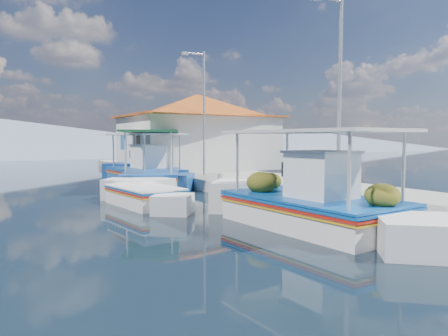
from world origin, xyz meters
TOP-DOWN VIEW (x-y plane):
  - ground at (0.00, 0.00)m, footprint 160.00×160.00m
  - quay at (5.90, 6.00)m, footprint 5.00×44.00m
  - bollards at (3.80, 5.25)m, footprint 0.20×17.20m
  - main_caique at (2.50, 0.89)m, footprint 2.83×8.41m
  - caique_green_canopy at (1.65, 10.53)m, footprint 4.36×7.15m
  - caique_blue_hull at (-0.08, 6.38)m, footprint 2.06×5.51m
  - caique_far at (2.16, 12.70)m, footprint 2.94×7.97m
  - harbor_building at (6.20, 15.00)m, footprint 10.49×10.49m
  - lamp_post_near at (4.51, 2.00)m, footprint 1.21×0.14m
  - lamp_post_far at (4.51, 11.00)m, footprint 1.21×0.14m
  - mountain_ridge at (6.54, 56.00)m, footprint 171.40×96.00m

SIDE VIEW (x-z plane):
  - ground at x=0.00m, z-range 0.00..0.00m
  - quay at x=5.90m, z-range 0.00..0.50m
  - caique_blue_hull at x=-0.08m, z-range -0.23..0.76m
  - caique_green_canopy at x=1.65m, z-range -1.03..1.90m
  - caique_far at x=2.16m, z-range -0.88..1.92m
  - main_caique at x=2.50m, z-range -0.85..1.92m
  - bollards at x=3.80m, z-range 0.50..0.80m
  - mountain_ridge at x=6.54m, z-range -0.71..4.79m
  - harbor_building at x=6.20m, z-range 0.58..4.98m
  - lamp_post_near at x=4.51m, z-range 0.85..6.85m
  - lamp_post_far at x=4.51m, z-range 0.85..6.85m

